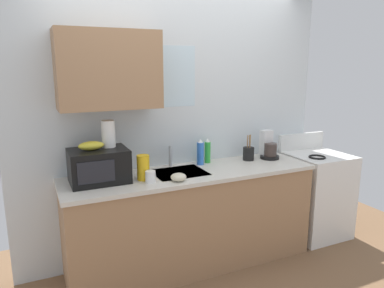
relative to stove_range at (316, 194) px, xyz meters
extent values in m
cube|color=silver|center=(-1.48, 0.35, 0.79)|extent=(3.05, 0.10, 2.50)
cube|color=#9E7551|center=(-2.15, 0.14, 1.33)|extent=(0.81, 0.32, 0.62)
cube|color=silver|center=(-1.60, 0.31, 1.27)|extent=(0.56, 0.02, 0.55)
cube|color=#9E7551|center=(-1.48, 0.00, -0.03)|extent=(2.25, 0.60, 0.86)
cube|color=beige|center=(-1.48, 0.00, 0.42)|extent=(2.28, 0.63, 0.03)
cube|color=#9EA0A5|center=(-1.60, 0.02, 0.37)|extent=(0.46, 0.38, 0.14)
cylinder|color=#B2B5BA|center=(-1.60, 0.24, 0.54)|extent=(0.03, 0.03, 0.19)
cube|color=white|center=(0.00, 0.00, -0.01)|extent=(0.60, 0.60, 0.90)
torus|color=black|center=(-0.12, -0.10, 0.45)|extent=(0.17, 0.17, 0.02)
cube|color=white|center=(0.00, 0.28, 0.53)|extent=(0.60, 0.04, 0.18)
cube|color=black|center=(-2.29, 0.05, 0.58)|extent=(0.46, 0.34, 0.27)
cube|color=black|center=(-2.34, -0.13, 0.58)|extent=(0.28, 0.01, 0.17)
ellipsoid|color=gold|center=(-2.34, 0.05, 0.75)|extent=(0.20, 0.11, 0.07)
cylinder|color=white|center=(-2.19, 0.10, 0.82)|extent=(0.11, 0.11, 0.22)
cylinder|color=black|center=(-0.58, 0.08, 0.46)|extent=(0.19, 0.19, 0.03)
cylinder|color=#3F332D|center=(-0.58, 0.07, 0.54)|extent=(0.12, 0.12, 0.13)
cube|color=silver|center=(-0.58, 0.15, 0.59)|extent=(0.11, 0.09, 0.26)
cylinder|color=blue|center=(-1.32, 0.17, 0.55)|extent=(0.07, 0.07, 0.22)
cone|color=white|center=(-1.32, 0.17, 0.68)|extent=(0.05, 0.05, 0.04)
cylinder|color=green|center=(-1.22, 0.21, 0.54)|extent=(0.06, 0.06, 0.20)
cone|color=white|center=(-1.22, 0.21, 0.66)|extent=(0.04, 0.04, 0.04)
cylinder|color=gold|center=(-1.95, -0.05, 0.55)|extent=(0.10, 0.10, 0.21)
cylinder|color=white|center=(-1.92, -0.14, 0.49)|extent=(0.08, 0.08, 0.09)
cylinder|color=black|center=(-0.81, 0.12, 0.51)|extent=(0.11, 0.11, 0.13)
cylinder|color=olive|center=(-0.82, 0.12, 0.59)|extent=(0.02, 0.01, 0.21)
cylinder|color=olive|center=(-0.79, 0.13, 0.59)|extent=(0.01, 0.03, 0.21)
cylinder|color=olive|center=(-0.81, 0.10, 0.59)|extent=(0.03, 0.02, 0.22)
ellipsoid|color=beige|center=(-1.70, -0.20, 0.47)|extent=(0.13, 0.13, 0.06)
camera|label=1|loc=(-2.78, -2.80, 1.37)|focal=33.64mm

